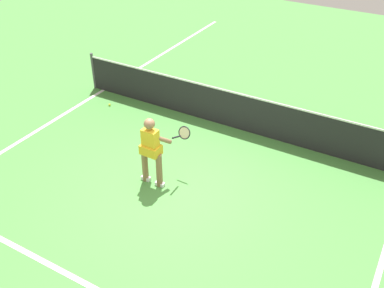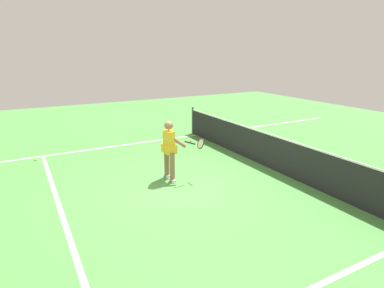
{
  "view_description": "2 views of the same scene",
  "coord_description": "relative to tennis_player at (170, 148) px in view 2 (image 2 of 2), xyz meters",
  "views": [
    {
      "loc": [
        3.92,
        -6.04,
        5.88
      ],
      "look_at": [
        0.15,
        0.5,
        0.85
      ],
      "focal_mm": 41.83,
      "sensor_mm": 36.0,
      "label": 1
    },
    {
      "loc": [
        6.65,
        -3.29,
        3.22
      ],
      "look_at": [
        0.08,
        0.29,
        1.05
      ],
      "focal_mm": 30.27,
      "sensor_mm": 36.0,
      "label": 2
    }
  ],
  "objects": [
    {
      "name": "service_line_marking",
      "position": [
        0.46,
        -2.75,
        -0.84
      ],
      "size": [
        8.25,
        0.1,
        0.01
      ],
      "primitive_type": "cube",
      "color": "white",
      "rests_on": "ground"
    },
    {
      "name": "tennis_ball_near",
      "position": [
        -3.32,
        -2.98,
        -0.81
      ],
      "size": [
        0.07,
        0.07,
        0.07
      ],
      "primitive_type": "sphere",
      "color": "#D1E533",
      "rests_on": "ground"
    },
    {
      "name": "ground_plane",
      "position": [
        0.46,
        0.04,
        -0.85
      ],
      "size": [
        28.12,
        28.12,
        0.0
      ],
      "primitive_type": "plane",
      "color": "#4C9342"
    },
    {
      "name": "court_net",
      "position": [
        0.46,
        2.82,
        -0.35
      ],
      "size": [
        8.93,
        0.08,
        1.07
      ],
      "color": "#4C4C51",
      "rests_on": "ground"
    },
    {
      "name": "sideline_left_marking",
      "position": [
        -3.67,
        0.04,
        -0.84
      ],
      "size": [
        0.1,
        19.63,
        0.01
      ],
      "primitive_type": "cube",
      "color": "white",
      "rests_on": "ground"
    },
    {
      "name": "tennis_player",
      "position": [
        0.0,
        0.0,
        0.0
      ],
      "size": [
        0.78,
        0.92,
        1.55
      ],
      "color": "#8C6647",
      "rests_on": "ground"
    },
    {
      "name": "tennis_ball_mid",
      "position": [
        -2.91,
        2.16,
        -0.81
      ],
      "size": [
        0.07,
        0.07,
        0.07
      ],
      "primitive_type": "sphere",
      "color": "#D1E533",
      "rests_on": "ground"
    },
    {
      "name": "sideline_right_marking",
      "position": [
        4.58,
        0.04,
        -0.84
      ],
      "size": [
        0.1,
        19.63,
        0.01
      ],
      "primitive_type": "cube",
      "color": "white",
      "rests_on": "ground"
    }
  ]
}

